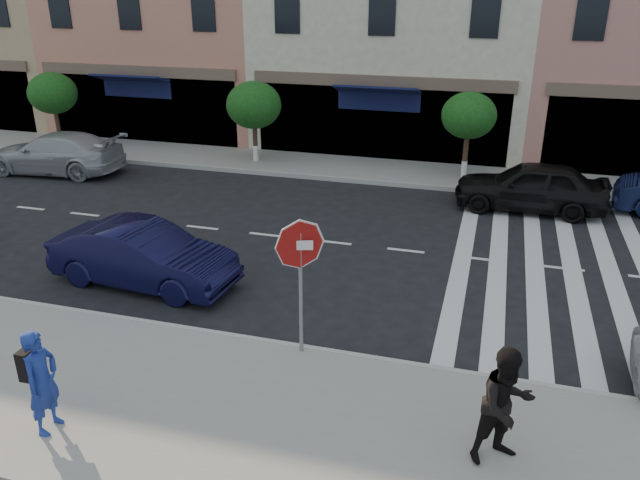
% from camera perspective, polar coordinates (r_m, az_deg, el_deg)
% --- Properties ---
extents(ground, '(120.00, 120.00, 0.00)m').
position_cam_1_polar(ground, '(13.81, -3.06, -6.46)').
color(ground, black).
rests_on(ground, ground).
extents(sidewalk_near, '(60.00, 4.50, 0.15)m').
position_cam_1_polar(sidewalk_near, '(10.89, -9.75, -15.30)').
color(sidewalk_near, gray).
rests_on(sidewalk_near, ground).
extents(sidewalk_far, '(60.00, 3.00, 0.15)m').
position_cam_1_polar(sidewalk_far, '(23.68, 5.70, 6.29)').
color(sidewalk_far, gray).
rests_on(sidewalk_far, ground).
extents(building_centre, '(11.00, 9.00, 11.00)m').
position_cam_1_polar(building_centre, '(28.75, 7.52, 20.10)').
color(building_centre, beige).
rests_on(building_centre, ground).
extents(street_tree_wa, '(2.00, 2.00, 3.05)m').
position_cam_1_polar(street_tree_wa, '(28.93, -23.25, 12.20)').
color(street_tree_wa, '#473323').
rests_on(street_tree_wa, sidewalk_far).
extents(street_tree_wb, '(2.10, 2.10, 3.06)m').
position_cam_1_polar(street_tree_wb, '(24.35, -6.07, 12.14)').
color(street_tree_wb, '#473323').
rests_on(street_tree_wb, sidewalk_far).
extents(street_tree_c, '(1.90, 1.90, 3.04)m').
position_cam_1_polar(street_tree_c, '(22.61, 13.45, 10.97)').
color(street_tree_c, '#473323').
rests_on(street_tree_c, sidewalk_far).
extents(stop_sign, '(0.92, 0.31, 2.70)m').
position_cam_1_polar(stop_sign, '(11.21, -1.84, -1.70)').
color(stop_sign, gray).
rests_on(stop_sign, sidewalk_near).
extents(photographer, '(0.43, 0.65, 1.76)m').
position_cam_1_polar(photographer, '(10.69, -24.06, -11.73)').
color(photographer, navy).
rests_on(photographer, sidewalk_near).
extents(walker, '(1.15, 1.10, 1.86)m').
position_cam_1_polar(walker, '(9.62, 16.63, -14.32)').
color(walker, black).
rests_on(walker, sidewalk_near).
extents(car_near_mid, '(4.59, 1.93, 1.48)m').
position_cam_1_polar(car_near_mid, '(15.21, -15.84, -1.39)').
color(car_near_mid, black).
rests_on(car_near_mid, ground).
extents(car_far_left, '(5.31, 2.44, 1.50)m').
position_cam_1_polar(car_far_left, '(25.44, -23.09, 7.32)').
color(car_far_left, '#A6A7AC').
rests_on(car_far_left, ground).
extents(car_far_mid, '(4.62, 1.90, 1.57)m').
position_cam_1_polar(car_far_mid, '(20.54, 18.72, 4.68)').
color(car_far_mid, black).
rests_on(car_far_mid, ground).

